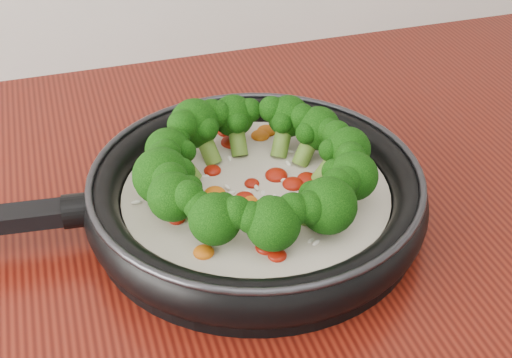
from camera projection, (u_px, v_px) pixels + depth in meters
name	position (u px, v px, depth m)	size (l,w,h in m)	color
skillet	(252.00, 189.00, 0.70)	(0.55, 0.38, 0.10)	black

